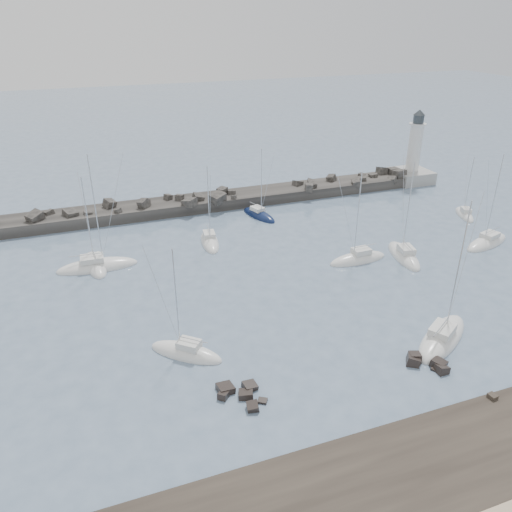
{
  "coord_description": "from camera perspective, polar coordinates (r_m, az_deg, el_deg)",
  "views": [
    {
      "loc": [
        -14.18,
        -40.68,
        30.43
      ],
      "look_at": [
        5.08,
        12.0,
        2.72
      ],
      "focal_mm": 35.0,
      "sensor_mm": 36.0,
      "label": 1
    }
  ],
  "objects": [
    {
      "name": "sailboat_5",
      "position": [
        72.91,
        -5.3,
        1.62
      ],
      "size": [
        3.44,
        8.18,
        12.57
      ],
      "color": "white",
      "rests_on": "ground"
    },
    {
      "name": "sailboat_3",
      "position": [
        68.73,
        -17.68,
        -1.2
      ],
      "size": [
        10.5,
        3.64,
        16.25
      ],
      "color": "white",
      "rests_on": "ground"
    },
    {
      "name": "sailboat_6",
      "position": [
        55.29,
        20.47,
        -8.83
      ],
      "size": [
        10.33,
        8.1,
        16.11
      ],
      "color": "white",
      "rests_on": "ground"
    },
    {
      "name": "ground",
      "position": [
        52.75,
        -0.71,
        -8.95
      ],
      "size": [
        400.0,
        400.0,
        0.0
      ],
      "primitive_type": "plane",
      "color": "slate",
      "rests_on": "ground"
    },
    {
      "name": "sailboat_8",
      "position": [
        68.79,
        11.57,
        -0.4
      ],
      "size": [
        8.56,
        2.93,
        13.51
      ],
      "color": "white",
      "rests_on": "ground"
    },
    {
      "name": "lighthouse",
      "position": [
        103.35,
        17.39,
        9.76
      ],
      "size": [
        7.0,
        7.0,
        14.6
      ],
      "color": "gray",
      "rests_on": "ground"
    },
    {
      "name": "sailboat_9",
      "position": [
        71.25,
        16.54,
        -0.02
      ],
      "size": [
        4.63,
        9.31,
        14.2
      ],
      "color": "white",
      "rests_on": "ground"
    },
    {
      "name": "rock_cluster_near",
      "position": [
        45.64,
        -2.07,
        -15.45
      ],
      "size": [
        4.22,
        4.5,
        1.54
      ],
      "color": "black",
      "rests_on": "ground"
    },
    {
      "name": "sailboat_10",
      "position": [
        79.63,
        24.87,
        1.36
      ],
      "size": [
        9.62,
        5.47,
        14.42
      ],
      "color": "white",
      "rests_on": "ground"
    },
    {
      "name": "sailboat_7",
      "position": [
        82.14,
        0.33,
        4.65
      ],
      "size": [
        4.61,
        8.12,
        12.3
      ],
      "color": "#0F1B3F",
      "rests_on": "ground"
    },
    {
      "name": "sailboat_4",
      "position": [
        50.43,
        -7.97,
        -10.92
      ],
      "size": [
        7.44,
        6.87,
        12.41
      ],
      "color": "white",
      "rests_on": "ground"
    },
    {
      "name": "sailboat_11",
      "position": [
        89.26,
        22.71,
        4.35
      ],
      "size": [
        4.38,
        6.86,
        10.6
      ],
      "color": "white",
      "rests_on": "ground"
    },
    {
      "name": "rock_cluster_far",
      "position": [
        51.21,
        18.88,
        -11.55
      ],
      "size": [
        3.91,
        3.71,
        1.51
      ],
      "color": "black",
      "rests_on": "ground"
    },
    {
      "name": "breakwater",
      "position": [
        84.49,
        -14.2,
        4.59
      ],
      "size": [
        115.0,
        7.48,
        5.18
      ],
      "color": "#2C2A27",
      "rests_on": "ground"
    },
    {
      "name": "sailboat_2",
      "position": [
        69.31,
        -17.86,
        -0.99
      ],
      "size": [
        3.36,
        8.4,
        13.05
      ],
      "color": "white",
      "rests_on": "ground"
    }
  ]
}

